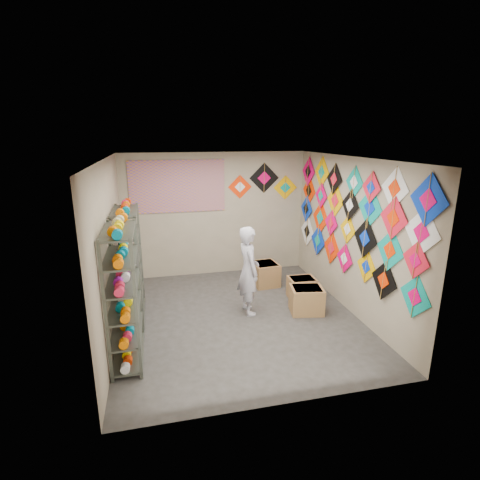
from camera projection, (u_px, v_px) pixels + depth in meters
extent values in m
plane|color=#33302D|center=(238.00, 317.00, 6.49)|extent=(4.50, 4.50, 0.00)
plane|color=tan|center=(216.00, 215.00, 8.24)|extent=(4.00, 0.00, 4.00)
plane|color=tan|center=(285.00, 299.00, 4.02)|extent=(4.00, 0.00, 4.00)
plane|color=tan|center=(110.00, 251.00, 5.69)|extent=(0.00, 4.50, 4.50)
plane|color=tan|center=(349.00, 235.00, 6.56)|extent=(0.00, 4.50, 4.50)
plane|color=gray|center=(238.00, 158.00, 5.76)|extent=(4.50, 4.50, 0.00)
cube|color=#4C5147|center=(124.00, 296.00, 5.05)|extent=(0.40, 1.10, 1.90)
cube|color=#4C5147|center=(129.00, 265.00, 6.27)|extent=(0.40, 1.10, 1.90)
cylinder|color=#F22049|center=(121.00, 305.00, 4.57)|extent=(0.12, 0.10, 0.12)
cylinder|color=#FF7200|center=(122.00, 298.00, 4.75)|extent=(0.12, 0.10, 0.12)
cylinder|color=#FEDB01|center=(123.00, 292.00, 4.93)|extent=(0.12, 0.10, 0.12)
cylinder|color=white|center=(124.00, 287.00, 5.11)|extent=(0.12, 0.10, 0.12)
cylinder|color=red|center=(125.00, 282.00, 5.29)|extent=(0.12, 0.10, 0.12)
cylinder|color=#A312A6|center=(126.00, 277.00, 5.47)|extent=(0.12, 0.10, 0.12)
cylinder|color=beige|center=(127.00, 269.00, 5.79)|extent=(0.12, 0.10, 0.12)
cylinder|color=#017D9B|center=(128.00, 265.00, 5.97)|extent=(0.12, 0.10, 0.12)
cylinder|color=#F22049|center=(128.00, 261.00, 6.15)|extent=(0.12, 0.10, 0.12)
cylinder|color=#FF7200|center=(129.00, 257.00, 6.33)|extent=(0.12, 0.10, 0.12)
cylinder|color=#FEDB01|center=(129.00, 254.00, 6.51)|extent=(0.12, 0.10, 0.12)
cylinder|color=white|center=(130.00, 251.00, 6.69)|extent=(0.12, 0.10, 0.12)
cube|color=#079688|center=(415.00, 297.00, 4.95)|extent=(0.03, 0.61, 0.61)
cube|color=black|center=(384.00, 280.00, 5.59)|extent=(0.04, 0.63, 0.63)
cube|color=#EEAC00|center=(366.00, 267.00, 6.06)|extent=(0.03, 0.56, 0.56)
cube|color=#E7005E|center=(344.00, 259.00, 6.72)|extent=(0.01, 0.55, 0.55)
cube|color=#FF2D00|center=(331.00, 248.00, 7.24)|extent=(0.04, 0.64, 0.64)
cube|color=#0633C6|center=(318.00, 240.00, 7.78)|extent=(0.03, 0.64, 0.64)
cube|color=white|center=(307.00, 231.00, 8.33)|extent=(0.02, 0.69, 0.69)
cube|color=red|center=(416.00, 260.00, 4.87)|extent=(0.02, 0.52, 0.52)
cube|color=#079688|center=(390.00, 250.00, 5.42)|extent=(0.04, 0.64, 0.64)
cube|color=black|center=(365.00, 238.00, 6.02)|extent=(0.03, 0.67, 0.67)
cube|color=#EEAC00|center=(348.00, 229.00, 6.58)|extent=(0.02, 0.53, 0.53)
cube|color=#E7005E|center=(331.00, 223.00, 7.15)|extent=(0.03, 0.51, 0.51)
cube|color=#FF2D00|center=(320.00, 218.00, 7.63)|extent=(0.03, 0.70, 0.70)
cube|color=#0633C6|center=(306.00, 209.00, 8.26)|extent=(0.03, 0.60, 0.60)
cube|color=white|center=(422.00, 232.00, 4.75)|extent=(0.04, 0.68, 0.68)
cube|color=red|center=(393.00, 218.00, 5.27)|extent=(0.01, 0.63, 0.63)
cube|color=#079688|center=(370.00, 208.00, 5.86)|extent=(0.03, 0.67, 0.67)
cube|color=black|center=(350.00, 205.00, 6.41)|extent=(0.04, 0.56, 0.56)
cube|color=#EEAC00|center=(335.00, 200.00, 6.96)|extent=(0.01, 0.64, 0.64)
cube|color=#E7005E|center=(321.00, 196.00, 7.50)|extent=(0.01, 0.52, 0.52)
cube|color=#FF2D00|center=(309.00, 191.00, 8.10)|extent=(0.02, 0.64, 0.64)
cube|color=#0633C6|center=(428.00, 200.00, 4.57)|extent=(0.01, 0.68, 0.68)
cube|color=white|center=(395.00, 188.00, 5.23)|extent=(0.03, 0.62, 0.62)
cube|color=red|center=(371.00, 187.00, 5.76)|extent=(0.02, 0.51, 0.51)
cube|color=#079688|center=(354.00, 182.00, 6.26)|extent=(0.02, 0.56, 0.56)
cube|color=black|center=(334.00, 179.00, 6.91)|extent=(0.04, 0.58, 0.58)
cube|color=#EEAC00|center=(322.00, 172.00, 7.44)|extent=(0.03, 0.64, 0.64)
cube|color=#E7005E|center=(308.00, 171.00, 8.03)|extent=(0.03, 0.63, 0.63)
cube|color=#FF2D00|center=(240.00, 187.00, 8.18)|extent=(0.53, 0.02, 0.53)
cube|color=black|center=(264.00, 178.00, 8.25)|extent=(0.67, 0.02, 0.67)
cube|color=#EEAC00|center=(285.00, 188.00, 8.43)|extent=(0.55, 0.02, 0.55)
cube|color=#7B499E|center=(178.00, 186.00, 7.87)|extent=(2.00, 0.01, 1.10)
imported|color=silver|center=(248.00, 270.00, 6.48)|extent=(0.64, 0.47, 1.57)
cube|color=olive|center=(306.00, 300.00, 6.62)|extent=(0.63, 0.56, 0.46)
cube|color=olive|center=(302.00, 288.00, 7.19)|extent=(0.52, 0.43, 0.41)
cube|color=olive|center=(265.00, 274.00, 7.83)|extent=(0.54, 0.59, 0.48)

